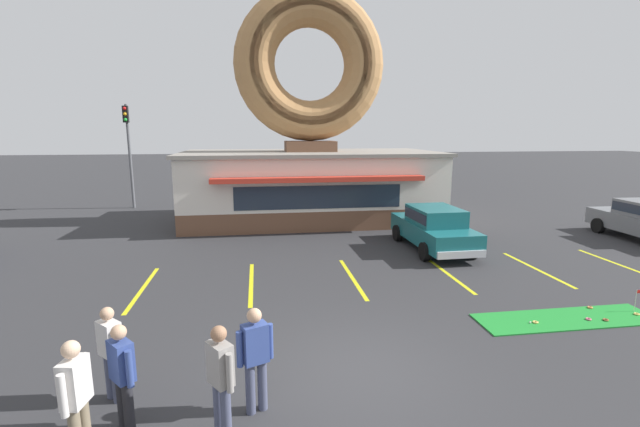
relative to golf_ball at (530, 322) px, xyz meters
The scene contains 24 objects.
ground_plane 4.51m from the golf_ball, 162.60° to the right, with size 160.00×160.00×0.00m, color #2D2D30.
donut_shop_building 13.58m from the golf_ball, 105.45° to the left, with size 12.30×6.75×10.96m.
putting_mat 1.02m from the golf_ball, ahead, with size 4.29×1.13×0.03m, color #1E842D.
mini_donut_near_left 2.07m from the golf_ball, 15.81° to the left, with size 0.13×0.13×0.04m, color #D17F47.
mini_donut_near_right 1.82m from the golf_ball, ahead, with size 0.13×0.13×0.04m, color brown.
mini_donut_mid_left 2.80m from the golf_ball, ahead, with size 0.13×0.13×0.04m, color #E5C666.
mini_donut_mid_centre 0.13m from the golf_ball, ahead, with size 0.13×0.13×0.04m, color #E5C666.
mini_donut_mid_right 1.45m from the golf_ball, ahead, with size 0.13×0.13×0.04m, color #D8667F.
golf_ball is the anchor object (origin of this frame).
putting_flag_pin 2.98m from the golf_ball, ahead, with size 0.13×0.01×0.55m.
car_teal 6.41m from the golf_ball, 86.94° to the left, with size 2.05×4.59×1.60m.
pedestrian_blue_sweater_man 8.65m from the golf_ball, 169.60° to the right, with size 0.45×0.45×1.60m.
pedestrian_hooded_kid 7.23m from the golf_ball, 157.89° to the right, with size 0.41×0.51×1.70m.
pedestrian_leather_jacket_man 8.99m from the golf_ball, 161.03° to the right, with size 0.30×0.59×1.73m.
pedestrian_clipboard_woman 6.60m from the golf_ball, 160.44° to the right, with size 0.56×0.37×1.71m.
pedestrian_beanie_man 8.43m from the golf_ball, 163.74° to the right, with size 0.43×0.48×1.65m.
trash_bin 10.03m from the golf_ball, 80.22° to the left, with size 0.57×0.57×0.97m.
traffic_light_pole 21.89m from the golf_ball, 127.48° to the left, with size 0.28×0.47×5.80m.
parking_stripe_far_left 10.01m from the golf_ball, 158.61° to the left, with size 0.12×3.60×0.01m, color yellow.
parking_stripe_left 7.30m from the golf_ball, 149.99° to the left, with size 0.12×3.60×0.01m, color yellow.
parking_stripe_mid_left 4.94m from the golf_ball, 132.30° to the left, with size 0.12×3.60×0.01m, color yellow.
parking_stripe_centre 3.67m from the golf_ball, 95.06° to the left, with size 0.12×3.60×0.01m, color yellow.
parking_stripe_mid_right 4.53m from the golf_ball, 53.77° to the left, with size 0.12×3.60×0.01m, color yellow.
parking_stripe_right 6.75m from the golf_ball, 32.76° to the left, with size 0.12×3.60×0.01m, color yellow.
Camera 1 is at (-1.75, -6.94, 4.32)m, focal length 24.00 mm.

